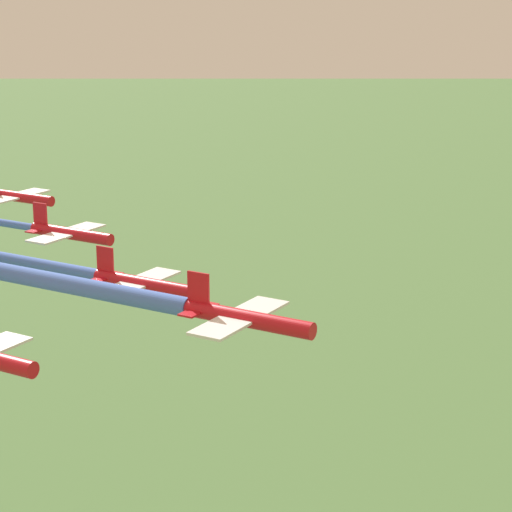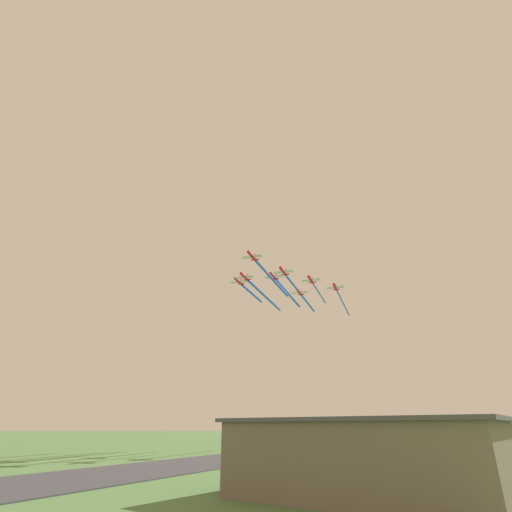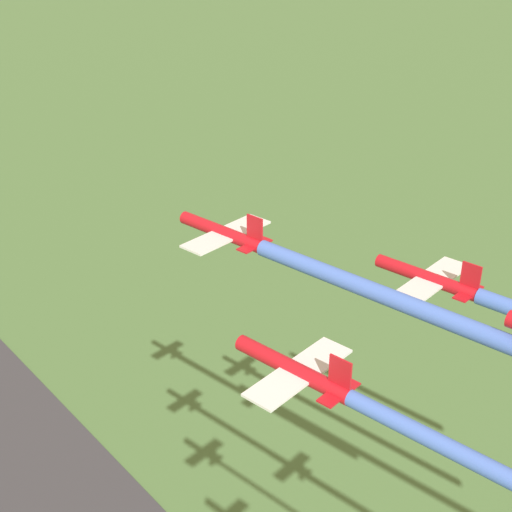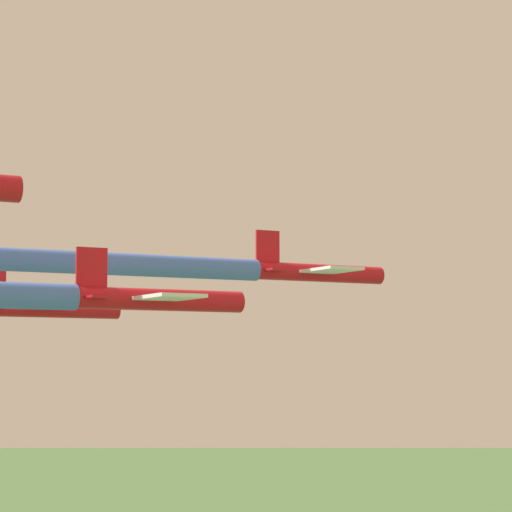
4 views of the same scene
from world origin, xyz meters
TOP-DOWN VIEW (x-y plane):
  - jet_0 at (-36.17, -14.75)m, footprint 8.80×9.07m
  - jet_1 at (-40.15, -31.28)m, footprint 8.80×9.07m
  - jet_2 at (-23.66, -26.26)m, footprint 8.80×9.07m

SIDE VIEW (x-z plane):
  - jet_2 at x=-23.66m, z-range 66.80..69.85m
  - jet_1 at x=-40.15m, z-range 67.10..70.15m
  - jet_0 at x=-36.17m, z-range 69.32..72.37m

